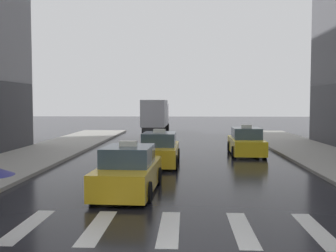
% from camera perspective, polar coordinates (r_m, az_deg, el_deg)
% --- Properties ---
extents(crosswalk_markings, '(11.30, 2.80, 0.01)m').
position_cam_1_polar(crosswalk_markings, '(10.04, 0.18, -14.65)').
color(crosswalk_markings, silver).
rests_on(crosswalk_markings, ground).
extents(taxi_lead, '(2.08, 4.61, 1.80)m').
position_cam_1_polar(taxi_lead, '(13.71, -5.73, -6.64)').
color(taxi_lead, gold).
rests_on(taxi_lead, ground).
extents(taxi_second, '(1.98, 4.56, 1.80)m').
position_cam_1_polar(taxi_second, '(19.64, -1.25, -3.56)').
color(taxi_second, gold).
rests_on(taxi_second, ground).
extents(taxi_third, '(1.99, 4.57, 1.80)m').
position_cam_1_polar(taxi_third, '(23.79, 11.31, -2.40)').
color(taxi_third, yellow).
rests_on(taxi_third, ground).
extents(box_truck, '(2.36, 7.57, 3.35)m').
position_cam_1_polar(box_truck, '(38.52, -1.83, 1.57)').
color(box_truck, '#2D2D2D').
rests_on(box_truck, ground).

